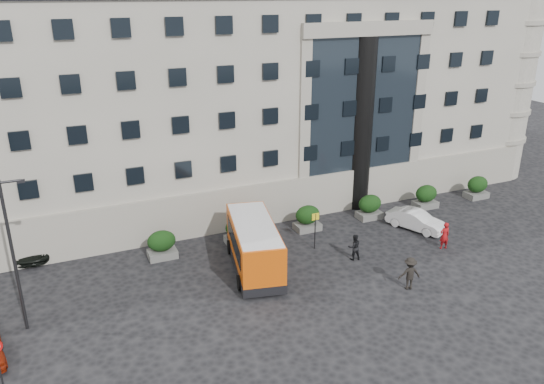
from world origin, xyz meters
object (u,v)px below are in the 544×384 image
Objects in this scene: hedge_c at (308,218)px; pedestrian_a at (444,236)px; hedge_a at (162,244)px; parked_car_d at (33,244)px; minibus at (254,244)px; red_truck at (3,205)px; pedestrian_b at (354,247)px; hedge_f at (477,187)px; street_lamp at (14,251)px; hedge_d at (370,207)px; hedge_e at (426,196)px; bus_stop_sign at (315,225)px; white_taxi at (416,220)px; pedestrian_c at (410,273)px; hedge_b at (239,230)px.

pedestrian_a reaches higher than hedge_c.
parked_car_d is (-7.50, 3.92, -0.25)m from hedge_a.
red_truck is (-14.20, 13.17, -0.10)m from minibus.
hedge_f is at bearing -150.35° from pedestrian_b.
pedestrian_a is (17.32, -6.19, 0.00)m from hedge_a.
hedge_c is 19.27m from street_lamp.
hedge_d is 0.99× the size of pedestrian_a.
hedge_d is 1.00× the size of hedge_e.
hedge_e is 7.10m from pedestrian_a.
bus_stop_sign is 18.31m from parked_car_d.
white_taxi is (26.87, -12.48, -0.86)m from red_truck.
pedestrian_b is at bearing -161.10° from hedge_f.
parked_car_d is 20.66m from pedestrian_b.
hedge_f is at bearing 0.00° from hedge_d.
hedge_a is at bearing -21.44° from parked_car_d.
hedge_d is at bearing -95.65° from pedestrian_c.
pedestrian_c is at bearing -53.82° from hedge_b.
pedestrian_b is at bearing -55.56° from bus_stop_sign.
bus_stop_sign is (4.30, -2.80, 0.80)m from hedge_b.
minibus is at bearing -25.37° from parked_car_d.
pedestrian_b is (5.88, -5.11, -0.07)m from hedge_b.
hedge_c reaches higher than pedestrian_b.
pedestrian_b is (20.42, -14.61, -0.69)m from red_truck.
hedge_a is 9.94m from bus_stop_sign.
pedestrian_b is (-4.52, -5.11, -0.07)m from hedge_d.
hedge_e is at bearing 0.00° from hedge_d.
street_lamp is (-33.94, -4.80, 3.44)m from hedge_f.
hedge_d is (10.40, 0.00, 0.00)m from hedge_b.
hedge_f is 16.76m from bus_stop_sign.
hedge_c is 1.00× the size of hedge_f.
hedge_c is at bearing 0.00° from hedge_a.
bus_stop_sign is at bearing -44.81° from pedestrian_b.
street_lamp reaches higher than red_truck.
pedestrian_b is at bearing -82.40° from hedge_c.
pedestrian_a reaches higher than hedge_e.
red_truck is at bearing 149.21° from minibus.
bus_stop_sign is at bearing -170.37° from hedge_f.
minibus reaches higher than parked_car_d.
hedge_c is at bearing 180.00° from hedge_e.
hedge_c is at bearing -65.00° from pedestrian_c.
hedge_b is 17.38m from red_truck.
hedge_b is 1.00× the size of hedge_f.
minibus is at bearing -2.31° from pedestrian_b.
pedestrian_c reaches higher than hedge_c.
hedge_b is 0.38× the size of parked_car_d.
hedge_e reaches higher than parked_car_d.
hedge_c is at bearing 45.53° from minibus.
parked_car_d is 25.97m from white_taxi.
parked_car_d is at bearing 172.11° from hedge_e.
pedestrian_a is (12.12, -6.19, 0.00)m from hedge_b.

